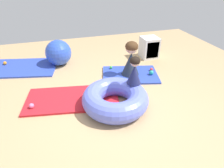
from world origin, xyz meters
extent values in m
plane|color=tan|center=(0.00, 0.00, 0.00)|extent=(8.00, 8.00, 0.00)
cube|color=#2D47B7|center=(-1.75, 2.03, 0.02)|extent=(1.87, 1.36, 0.04)
cube|color=red|center=(-0.68, 0.34, 0.02)|extent=(1.84, 1.12, 0.04)
cube|color=#2D47B7|center=(0.72, 0.92, 0.02)|extent=(1.43, 1.13, 0.04)
torus|color=#6070E5|center=(0.04, -0.10, 0.18)|extent=(1.18, 1.18, 0.36)
cone|color=navy|center=(0.43, 0.04, 0.53)|extent=(0.33, 0.33, 0.34)
sphere|color=#DBAD89|center=(0.43, 0.04, 0.78)|extent=(0.17, 0.17, 0.17)
ellipsoid|color=black|center=(0.43, 0.04, 0.80)|extent=(0.19, 0.19, 0.15)
cone|color=#232D3D|center=(0.72, 0.92, 0.30)|extent=(0.52, 0.52, 0.52)
sphere|color=#DBAD89|center=(0.72, 0.92, 0.68)|extent=(0.26, 0.26, 0.26)
ellipsoid|color=#472D19|center=(0.72, 0.92, 0.71)|extent=(0.28, 0.28, 0.22)
sphere|color=red|center=(1.26, 0.92, 0.08)|extent=(0.07, 0.07, 0.07)
sphere|color=pink|center=(-1.40, 0.23, 0.08)|extent=(0.09, 0.09, 0.09)
sphere|color=teal|center=(1.17, 0.75, 0.09)|extent=(0.10, 0.10, 0.10)
sphere|color=green|center=(0.37, 1.30, 0.07)|extent=(0.07, 0.07, 0.07)
sphere|color=orange|center=(-2.15, 2.29, 0.08)|extent=(0.09, 0.09, 0.09)
sphere|color=blue|center=(-0.81, 1.99, 0.32)|extent=(0.64, 0.64, 0.64)
cube|color=silver|center=(1.59, 1.77, 0.28)|extent=(0.44, 0.44, 0.56)
cube|color=#2D2D33|center=(1.59, 1.65, 0.28)|extent=(0.34, 0.20, 0.44)
camera|label=1|loc=(-0.81, -2.77, 2.20)|focal=31.19mm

